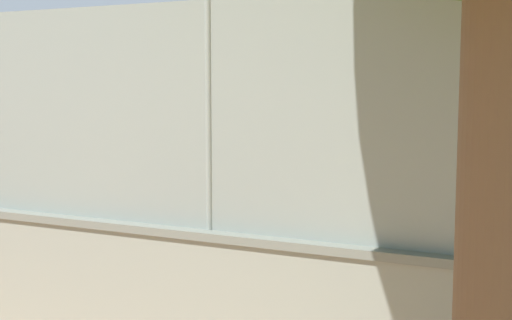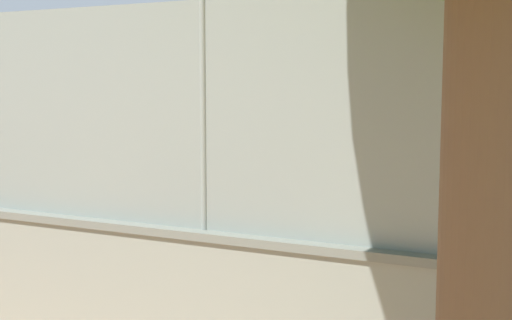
{
  "view_description": "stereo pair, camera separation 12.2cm",
  "coord_description": "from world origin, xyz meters",
  "px_view_note": "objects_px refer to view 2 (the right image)",
  "views": [
    {
      "loc": [
        -7.75,
        16.67,
        2.7
      ],
      "look_at": [
        -2.86,
        6.7,
        1.49
      ],
      "focal_mm": 48.34,
      "sensor_mm": 36.0,
      "label": 1
    },
    {
      "loc": [
        -7.86,
        16.61,
        2.7
      ],
      "look_at": [
        -2.86,
        6.7,
        1.49
      ],
      "focal_mm": 48.34,
      "sensor_mm": 36.0,
      "label": 2
    }
  ],
  "objects_px": {
    "sports_ball": "(34,289)",
    "courtside_bench": "(25,242)",
    "player_foreground_swinging": "(177,210)",
    "player_baseline_waiting": "(393,154)"
  },
  "relations": [
    {
      "from": "player_foreground_swinging",
      "to": "courtside_bench",
      "type": "distance_m",
      "value": 2.3
    },
    {
      "from": "sports_ball",
      "to": "courtside_bench",
      "type": "relative_size",
      "value": 0.14
    },
    {
      "from": "sports_ball",
      "to": "courtside_bench",
      "type": "height_order",
      "value": "courtside_bench"
    },
    {
      "from": "player_baseline_waiting",
      "to": "sports_ball",
      "type": "height_order",
      "value": "player_baseline_waiting"
    },
    {
      "from": "player_baseline_waiting",
      "to": "courtside_bench",
      "type": "distance_m",
      "value": 10.76
    },
    {
      "from": "player_foreground_swinging",
      "to": "sports_ball",
      "type": "height_order",
      "value": "player_foreground_swinging"
    },
    {
      "from": "player_baseline_waiting",
      "to": "sports_ball",
      "type": "xyz_separation_m",
      "value": [
        1.48,
        11.31,
        -0.8
      ]
    },
    {
      "from": "player_baseline_waiting",
      "to": "sports_ball",
      "type": "bearing_deg",
      "value": 82.53
    },
    {
      "from": "player_baseline_waiting",
      "to": "courtside_bench",
      "type": "relative_size",
      "value": 0.97
    },
    {
      "from": "player_foreground_swinging",
      "to": "player_baseline_waiting",
      "type": "distance_m",
      "value": 9.75
    }
  ]
}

